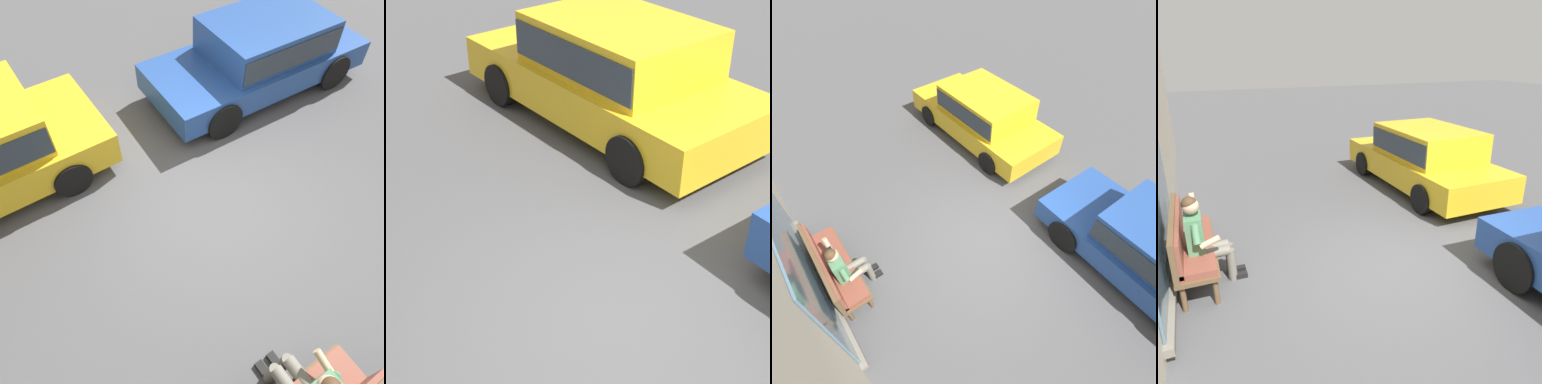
# 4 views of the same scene
# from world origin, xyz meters

# --- Properties ---
(ground_plane) EXTENTS (60.00, 60.00, 0.00)m
(ground_plane) POSITION_xyz_m (0.00, 0.00, 0.00)
(ground_plane) COLOR #4C4C4F
(bench) EXTENTS (1.89, 0.55, 0.98)m
(bench) POSITION_xyz_m (1.06, 2.90, 0.55)
(bench) COLOR brown
(bench) RESTS_ON ground_plane
(person_on_phone) EXTENTS (0.73, 0.74, 1.31)m
(person_on_phone) POSITION_xyz_m (0.79, 2.68, 0.69)
(person_on_phone) COLOR #6B665B
(person_on_phone) RESTS_ON ground_plane
(parked_car_mid) EXTENTS (4.46, 1.99, 1.46)m
(parked_car_mid) POSITION_xyz_m (2.95, -2.35, 0.79)
(parked_car_mid) COLOR gold
(parked_car_mid) RESTS_ON ground_plane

